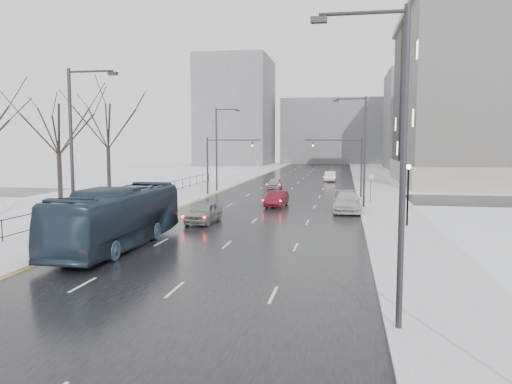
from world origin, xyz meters
The scene contains 25 objects.
road centered at (0.00, 60.00, 0.02)m, with size 16.00×150.00×0.04m, color black.
cross_road centered at (0.00, 48.00, 0.02)m, with size 130.00×10.00×0.04m, color black.
sidewalk_left centered at (-10.50, 60.00, 0.08)m, with size 5.00×150.00×0.16m, color silver.
sidewalk_right centered at (10.50, 60.00, 0.08)m, with size 5.00×150.00×0.16m, color silver.
park_strip centered at (-20.00, 60.00, 0.06)m, with size 14.00×150.00×0.12m, color white.
tree_park_d centered at (-17.80, 34.00, 0.00)m, with size 8.75×8.75×12.50m, color black, non-canonical shape.
tree_park_e centered at (-18.20, 44.00, 0.00)m, with size 9.45×9.45×13.50m, color black, non-canonical shape.
iron_fence centered at (-13.00, 30.00, 0.91)m, with size 0.06×70.00×1.30m.
streetlight_r_near centered at (8.17, 10.00, 5.62)m, with size 2.95×0.25×10.00m.
streetlight_r_mid centered at (8.17, 40.00, 5.62)m, with size 2.95×0.25×10.00m.
streetlight_l_near centered at (-8.17, 20.00, 5.62)m, with size 2.95×0.25×10.00m.
streetlight_l_far centered at (-8.17, 52.00, 5.62)m, with size 2.95×0.25×10.00m.
lamppost_r_mid centered at (11.00, 30.00, 2.94)m, with size 0.36×0.36×4.28m.
mast_signal_right centered at (7.33, 48.00, 4.11)m, with size 6.10×0.33×6.50m.
mast_signal_left centered at (-7.33, 48.00, 4.11)m, with size 6.10×0.33×6.50m.
no_uturn_sign centered at (9.20, 44.00, 2.30)m, with size 0.60×0.06×2.70m.
bldg_far_right centered at (28.00, 115.00, 11.00)m, with size 24.00×20.00×22.00m, color slate.
bldg_far_left centered at (-22.00, 125.00, 14.00)m, with size 18.00×22.00×28.00m, color slate.
bldg_far_center centered at (4.00, 140.00, 9.00)m, with size 30.00×18.00×18.00m, color slate.
bus centered at (-5.88, 20.33, 1.74)m, with size 2.86×12.23×3.41m, color #253548.
sedan_center_near centered at (-3.50, 29.40, 0.80)m, with size 1.80×4.47×1.52m, color gray.
sedan_right_near centered at (0.50, 39.81, 0.75)m, with size 1.50×4.31×1.42m, color maroon.
sedan_right_far centered at (6.86, 37.33, 0.88)m, with size 2.36×5.79×1.68m, color #B5B5BA.
sedan_center_far centered at (-2.03, 56.84, 0.75)m, with size 1.68×4.17×1.42m, color #9A9A9E.
sedan_right_distant centered at (4.50, 70.83, 0.79)m, with size 1.59×4.57×1.51m, color white.
Camera 1 is at (6.65, -5.68, 5.94)m, focal length 35.00 mm.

